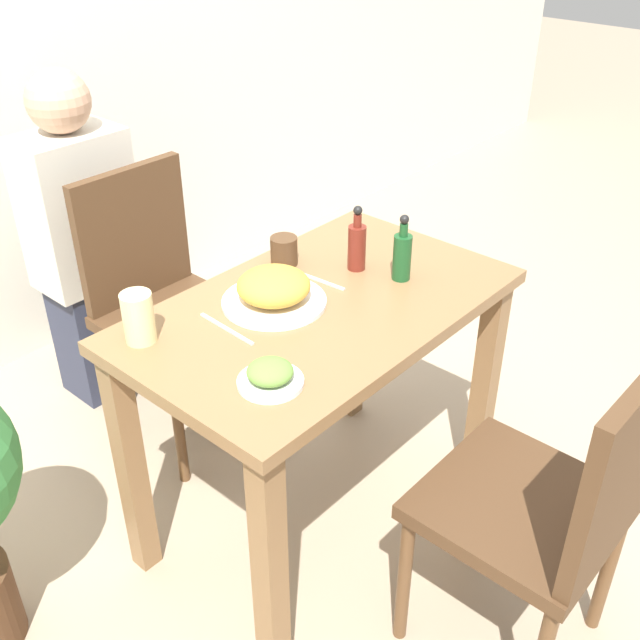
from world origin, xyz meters
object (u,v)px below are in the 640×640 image
(chair_near, at_px, (557,501))
(sauce_bottle, at_px, (402,255))
(chair_far, at_px, (161,293))
(drink_cup, at_px, (284,251))
(food_plate, at_px, (274,290))
(condiment_bottle, at_px, (357,245))
(juice_glass, at_px, (138,317))
(side_plate, at_px, (270,375))
(person_figure, at_px, (85,245))

(chair_near, xyz_separation_m, sauce_bottle, (0.23, 0.61, 0.31))
(chair_far, relative_size, drink_cup, 11.40)
(food_plate, xyz_separation_m, drink_cup, (0.17, 0.13, -0.00))
(condiment_bottle, bearing_deg, food_plate, 172.98)
(drink_cup, bearing_deg, juice_glass, -178.10)
(chair_far, height_order, drink_cup, chair_far)
(chair_near, xyz_separation_m, side_plate, (-0.33, 0.54, 0.26))
(side_plate, distance_m, person_figure, 1.25)
(side_plate, distance_m, drink_cup, 0.55)
(juice_glass, bearing_deg, chair_near, -65.03)
(chair_far, relative_size, side_plate, 6.30)
(condiment_bottle, xyz_separation_m, person_figure, (-0.23, 1.01, -0.24))
(food_plate, bearing_deg, juice_glass, 160.43)
(chair_near, distance_m, person_figure, 1.74)
(chair_near, relative_size, condiment_bottle, 4.93)
(food_plate, relative_size, sauce_bottle, 1.44)
(drink_cup, distance_m, sauce_bottle, 0.33)
(sauce_bottle, distance_m, person_figure, 1.19)
(chair_near, relative_size, juice_glass, 7.35)
(chair_far, height_order, sauce_bottle, sauce_bottle)
(chair_near, xyz_separation_m, condiment_bottle, (0.20, 0.73, 0.31))
(chair_near, relative_size, chair_far, 1.00)
(chair_near, bearing_deg, condiment_bottle, -104.92)
(chair_near, distance_m, food_plate, 0.82)
(juice_glass, relative_size, sauce_bottle, 0.67)
(food_plate, distance_m, person_figure, 0.99)
(side_plate, relative_size, juice_glass, 1.17)
(side_plate, height_order, person_figure, person_figure)
(condiment_bottle, bearing_deg, chair_far, 107.17)
(food_plate, bearing_deg, sauce_bottle, -26.69)
(juice_glass, bearing_deg, condiment_bottle, -13.87)
(food_plate, height_order, juice_glass, juice_glass)
(condiment_bottle, bearing_deg, juice_glass, 166.13)
(food_plate, height_order, side_plate, food_plate)
(drink_cup, bearing_deg, chair_far, 100.43)
(chair_near, bearing_deg, food_plate, -83.45)
(food_plate, distance_m, juice_glass, 0.34)
(chair_far, relative_size, person_figure, 0.77)
(food_plate, xyz_separation_m, condiment_bottle, (0.28, -0.03, 0.03))
(drink_cup, height_order, sauce_bottle, sauce_bottle)
(chair_near, height_order, juice_glass, chair_near)
(chair_far, relative_size, sauce_bottle, 4.93)
(juice_glass, height_order, person_figure, person_figure)
(person_figure, bearing_deg, condiment_bottle, -77.17)
(condiment_bottle, relative_size, person_figure, 0.16)
(food_plate, distance_m, sauce_bottle, 0.36)
(drink_cup, xyz_separation_m, person_figure, (-0.12, 0.84, -0.21))
(chair_far, height_order, person_figure, person_figure)
(person_figure, bearing_deg, food_plate, -93.24)
(food_plate, distance_m, condiment_bottle, 0.29)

